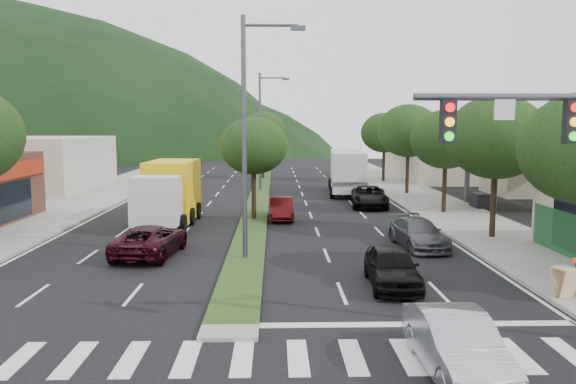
{
  "coord_description": "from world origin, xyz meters",
  "views": [
    {
      "loc": [
        1.25,
        -15.08,
        5.62
      ],
      "look_at": [
        1.85,
        10.33,
        2.59
      ],
      "focal_mm": 35.0,
      "sensor_mm": 36.0,
      "label": 1
    }
  ],
  "objects_px": {
    "box_truck": "(170,195)",
    "motorhome": "(347,171)",
    "tree_r_e": "(384,133)",
    "car_queue_a": "(392,267)",
    "car_queue_c": "(281,209)",
    "car_queue_d": "(369,197)",
    "sedan_silver": "(456,344)",
    "tree_r_c": "(446,139)",
    "streetlight_near": "(249,126)",
    "tree_med_far": "(263,131)",
    "tree_r_b": "(496,137)",
    "tree_r_d": "(408,131)",
    "tree_med_near": "(253,146)",
    "suv_maroon": "(151,240)",
    "a_frame_sign": "(565,279)",
    "car_queue_b": "(418,233)",
    "streetlight_mid": "(262,126)"
  },
  "relations": [
    {
      "from": "tree_r_e",
      "to": "motorhome",
      "type": "distance_m",
      "value": 10.62
    },
    {
      "from": "tree_r_c",
      "to": "motorhome",
      "type": "xyz_separation_m",
      "value": [
        -4.77,
        11.0,
        -2.87
      ]
    },
    {
      "from": "tree_r_b",
      "to": "car_queue_a",
      "type": "xyz_separation_m",
      "value": [
        -6.65,
        -8.0,
        -4.33
      ]
    },
    {
      "from": "suv_maroon",
      "to": "tree_r_d",
      "type": "bearing_deg",
      "value": -120.8
    },
    {
      "from": "suv_maroon",
      "to": "car_queue_c",
      "type": "distance_m",
      "value": 10.97
    },
    {
      "from": "streetlight_near",
      "to": "car_queue_c",
      "type": "distance_m",
      "value": 11.43
    },
    {
      "from": "tree_r_c",
      "to": "suv_maroon",
      "type": "relative_size",
      "value": 1.33
    },
    {
      "from": "tree_r_d",
      "to": "car_queue_c",
      "type": "xyz_separation_m",
      "value": [
        -10.38,
        -11.78,
        -4.53
      ]
    },
    {
      "from": "tree_r_e",
      "to": "box_truck",
      "type": "height_order",
      "value": "tree_r_e"
    },
    {
      "from": "tree_r_c",
      "to": "a_frame_sign",
      "type": "height_order",
      "value": "tree_r_c"
    },
    {
      "from": "tree_r_b",
      "to": "car_queue_b",
      "type": "bearing_deg",
      "value": -157.46
    },
    {
      "from": "streetlight_mid",
      "to": "a_frame_sign",
      "type": "relative_size",
      "value": 7.57
    },
    {
      "from": "sedan_silver",
      "to": "box_truck",
      "type": "height_order",
      "value": "box_truck"
    },
    {
      "from": "tree_r_e",
      "to": "car_queue_a",
      "type": "height_order",
      "value": "tree_r_e"
    },
    {
      "from": "car_queue_d",
      "to": "motorhome",
      "type": "bearing_deg",
      "value": 100.16
    },
    {
      "from": "box_truck",
      "to": "motorhome",
      "type": "xyz_separation_m",
      "value": [
        11.99,
        14.18,
        0.19
      ]
    },
    {
      "from": "car_queue_a",
      "to": "a_frame_sign",
      "type": "height_order",
      "value": "a_frame_sign"
    },
    {
      "from": "tree_r_c",
      "to": "car_queue_d",
      "type": "height_order",
      "value": "tree_r_c"
    },
    {
      "from": "tree_r_e",
      "to": "car_queue_c",
      "type": "bearing_deg",
      "value": -115.48
    },
    {
      "from": "suv_maroon",
      "to": "car_queue_b",
      "type": "distance_m",
      "value": 12.1
    },
    {
      "from": "tree_med_near",
      "to": "car_queue_d",
      "type": "relative_size",
      "value": 1.16
    },
    {
      "from": "tree_r_d",
      "to": "tree_r_b",
      "type": "bearing_deg",
      "value": -90.0
    },
    {
      "from": "car_queue_b",
      "to": "a_frame_sign",
      "type": "distance_m",
      "value": 8.55
    },
    {
      "from": "car_queue_a",
      "to": "tree_med_far",
      "type": "bearing_deg",
      "value": 99.96
    },
    {
      "from": "tree_r_b",
      "to": "motorhome",
      "type": "bearing_deg",
      "value": 104.09
    },
    {
      "from": "streetlight_mid",
      "to": "box_truck",
      "type": "bearing_deg",
      "value": -107.06
    },
    {
      "from": "car_queue_a",
      "to": "car_queue_d",
      "type": "distance_m",
      "value": 19.38
    },
    {
      "from": "streetlight_mid",
      "to": "a_frame_sign",
      "type": "distance_m",
      "value": 32.88
    },
    {
      "from": "streetlight_mid",
      "to": "car_queue_c",
      "type": "bearing_deg",
      "value": -84.53
    },
    {
      "from": "car_queue_c",
      "to": "motorhome",
      "type": "xyz_separation_m",
      "value": [
        5.61,
        12.78,
        1.22
      ]
    },
    {
      "from": "tree_r_d",
      "to": "suv_maroon",
      "type": "height_order",
      "value": "tree_r_d"
    },
    {
      "from": "tree_med_far",
      "to": "sedan_silver",
      "type": "bearing_deg",
      "value": -83.51
    },
    {
      "from": "car_queue_c",
      "to": "box_truck",
      "type": "distance_m",
      "value": 6.61
    },
    {
      "from": "tree_r_c",
      "to": "tree_med_near",
      "type": "height_order",
      "value": "tree_r_c"
    },
    {
      "from": "sedan_silver",
      "to": "car_queue_c",
      "type": "relative_size",
      "value": 1.07
    },
    {
      "from": "tree_r_c",
      "to": "motorhome",
      "type": "distance_m",
      "value": 12.33
    },
    {
      "from": "tree_r_c",
      "to": "a_frame_sign",
      "type": "distance_m",
      "value": 18.36
    },
    {
      "from": "car_queue_d",
      "to": "tree_r_c",
      "type": "bearing_deg",
      "value": -31.3
    },
    {
      "from": "sedan_silver",
      "to": "box_truck",
      "type": "xyz_separation_m",
      "value": [
        -10.11,
        19.82,
        0.99
      ]
    },
    {
      "from": "tree_r_e",
      "to": "motorhome",
      "type": "bearing_deg",
      "value": -117.93
    },
    {
      "from": "a_frame_sign",
      "to": "tree_r_c",
      "type": "bearing_deg",
      "value": 65.1
    },
    {
      "from": "streetlight_mid",
      "to": "car_queue_b",
      "type": "bearing_deg",
      "value": -71.33
    },
    {
      "from": "car_queue_a",
      "to": "car_queue_b",
      "type": "relative_size",
      "value": 0.92
    },
    {
      "from": "car_queue_d",
      "to": "a_frame_sign",
      "type": "xyz_separation_m",
      "value": [
        2.72,
        -21.07,
        0.01
      ]
    },
    {
      "from": "tree_med_near",
      "to": "suv_maroon",
      "type": "height_order",
      "value": "tree_med_near"
    },
    {
      "from": "streetlight_near",
      "to": "sedan_silver",
      "type": "relative_size",
      "value": 2.36
    },
    {
      "from": "car_queue_b",
      "to": "tree_r_d",
      "type": "bearing_deg",
      "value": 72.56
    },
    {
      "from": "streetlight_near",
      "to": "tree_r_c",
      "type": "bearing_deg",
      "value": 45.49
    },
    {
      "from": "tree_med_far",
      "to": "car_queue_a",
      "type": "relative_size",
      "value": 1.67
    },
    {
      "from": "streetlight_near",
      "to": "tree_r_d",
      "type": "bearing_deg",
      "value": 61.8
    }
  ]
}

